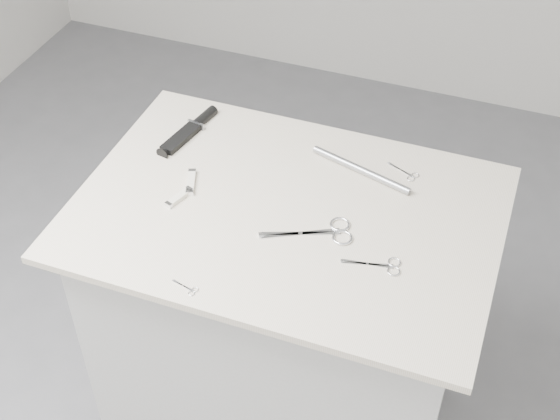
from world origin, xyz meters
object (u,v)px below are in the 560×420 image
(embroidery_scissors_a, at_px, (383,266))
(metal_rail, at_px, (361,170))
(large_shears, at_px, (327,232))
(embroidery_scissors_b, at_px, (407,173))
(tiny_scissors, at_px, (188,289))
(pocket_knife_a, at_px, (191,182))
(plinth, at_px, (285,335))
(sheathed_knife, at_px, (192,128))
(pocket_knife_b, at_px, (179,197))

(embroidery_scissors_a, height_order, metal_rail, metal_rail)
(large_shears, relative_size, embroidery_scissors_b, 2.39)
(embroidery_scissors_b, bearing_deg, tiny_scissors, -98.96)
(embroidery_scissors_a, height_order, pocket_knife_a, pocket_knife_a)
(embroidery_scissors_a, bearing_deg, embroidery_scissors_b, 82.80)
(plinth, bearing_deg, large_shears, -20.01)
(embroidery_scissors_b, bearing_deg, sheathed_knife, -153.65)
(embroidery_scissors_a, distance_m, embroidery_scissors_b, 0.33)
(plinth, xyz_separation_m, metal_rail, (0.13, 0.19, 0.48))
(embroidery_scissors_b, bearing_deg, large_shears, -90.42)
(pocket_knife_a, bearing_deg, metal_rail, -84.38)
(large_shears, xyz_separation_m, pocket_knife_a, (-0.36, 0.05, 0.00))
(metal_rail, bearing_deg, pocket_knife_a, -153.93)
(tiny_scissors, xyz_separation_m, pocket_knife_b, (-0.14, 0.25, 0.00))
(large_shears, bearing_deg, pocket_knife_b, 157.38)
(plinth, bearing_deg, pocket_knife_b, -168.34)
(large_shears, xyz_separation_m, sheathed_knife, (-0.45, 0.25, 0.01))
(sheathed_knife, height_order, pocket_knife_a, sheathed_knife)
(large_shears, bearing_deg, metal_rail, 62.10)
(embroidery_scissors_b, distance_m, pocket_knife_a, 0.53)
(large_shears, distance_m, metal_rail, 0.23)
(plinth, bearing_deg, tiny_scissors, -110.10)
(embroidery_scissors_a, bearing_deg, large_shears, 147.31)
(plinth, height_order, pocket_knife_b, pocket_knife_b)
(large_shears, relative_size, embroidery_scissors_a, 1.58)
(sheathed_knife, distance_m, metal_rail, 0.47)
(plinth, xyz_separation_m, pocket_knife_b, (-0.25, -0.05, 0.48))
(plinth, xyz_separation_m, embroidery_scissors_a, (0.26, -0.10, 0.47))
(plinth, bearing_deg, sheathed_knife, 148.94)
(embroidery_scissors_b, xyz_separation_m, pocket_knife_a, (-0.49, -0.22, 0.00))
(embroidery_scissors_b, height_order, tiny_scissors, same)
(sheathed_knife, bearing_deg, metal_rail, -80.24)
(tiny_scissors, bearing_deg, plinth, 83.86)
(large_shears, height_order, sheathed_knife, sheathed_knife)
(embroidery_scissors_a, bearing_deg, metal_rail, 103.02)
(plinth, bearing_deg, metal_rail, 56.75)
(plinth, relative_size, metal_rail, 3.24)
(large_shears, relative_size, tiny_scissors, 3.24)
(embroidery_scissors_a, distance_m, sheathed_knife, 0.67)
(sheathed_knife, xyz_separation_m, pocket_knife_a, (0.09, -0.20, -0.00))
(embroidery_scissors_b, distance_m, sheathed_knife, 0.58)
(embroidery_scissors_b, bearing_deg, plinth, -111.76)
(embroidery_scissors_b, bearing_deg, pocket_knife_a, -131.61)
(pocket_knife_a, bearing_deg, pocket_knife_b, 156.95)
(tiny_scissors, distance_m, pocket_knife_b, 0.29)
(sheathed_knife, bearing_deg, embroidery_scissors_a, -105.55)
(large_shears, bearing_deg, tiny_scissors, -154.67)
(pocket_knife_b, relative_size, metal_rail, 0.29)
(embroidery_scissors_a, bearing_deg, plinth, 147.78)
(large_shears, relative_size, sheathed_knife, 0.96)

